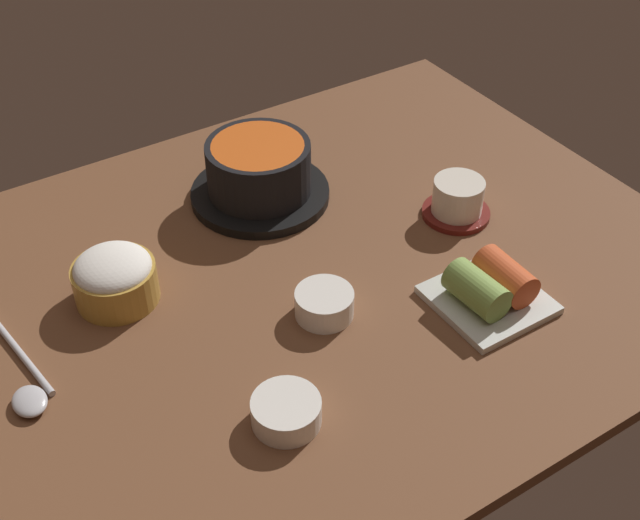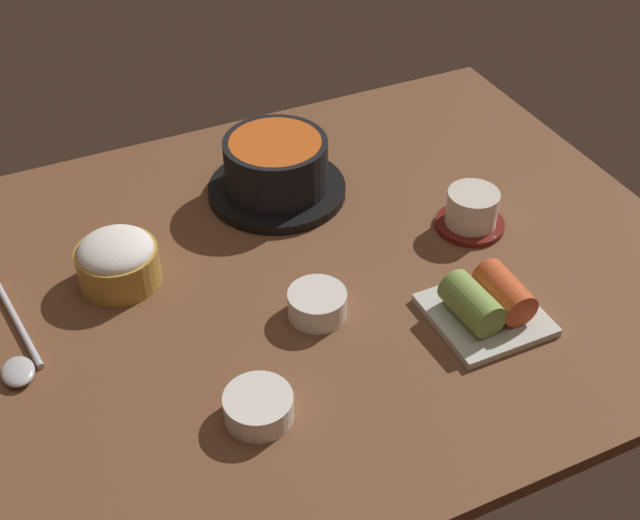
{
  "view_description": "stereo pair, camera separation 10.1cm",
  "coord_description": "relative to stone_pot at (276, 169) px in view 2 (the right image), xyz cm",
  "views": [
    {
      "loc": [
        -39.69,
        -67.39,
        70.63
      ],
      "look_at": [
        2.0,
        -2.0,
        5.0
      ],
      "focal_mm": 46.56,
      "sensor_mm": 36.0,
      "label": 1
    },
    {
      "loc": [
        -30.79,
        -72.27,
        70.63
      ],
      "look_at": [
        2.0,
        -2.0,
        5.0
      ],
      "focal_mm": 46.56,
      "sensor_mm": 36.0,
      "label": 2
    }
  ],
  "objects": [
    {
      "name": "banchan_cup_center",
      "position": [
        -5.17,
        -24.67,
        -2.34
      ],
      "size": [
        7.03,
        7.03,
        3.29
      ],
      "color": "white",
      "rests_on": "dining_table"
    },
    {
      "name": "stone_pot",
      "position": [
        0.0,
        0.0,
        0.0
      ],
      "size": [
        19.41,
        19.41,
        8.66
      ],
      "color": "black",
      "rests_on": "dining_table"
    },
    {
      "name": "side_bowl_near",
      "position": [
        -17.17,
        -36.05,
        -2.49
      ],
      "size": [
        7.37,
        7.37,
        2.99
      ],
      "color": "white",
      "rests_on": "dining_table"
    },
    {
      "name": "rice_bowl",
      "position": [
        -24.74,
        -8.86,
        -0.76
      ],
      "size": [
        10.07,
        10.07,
        6.6
      ],
      "color": "#B78C38",
      "rests_on": "dining_table"
    },
    {
      "name": "tea_cup_with_saucer",
      "position": [
        20.53,
        -17.97,
        -1.47
      ],
      "size": [
        9.29,
        9.29,
        5.54
      ],
      "color": "maroon",
      "rests_on": "dining_table"
    },
    {
      "name": "kimchi_plate",
      "position": [
        12.52,
        -33.65,
        -1.86
      ],
      "size": [
        12.65,
        12.65,
        5.39
      ],
      "color": "silver",
      "rests_on": "dining_table"
    },
    {
      "name": "spoon",
      "position": [
        -38.61,
        -16.83,
        -3.5
      ],
      "size": [
        4.6,
        19.38,
        1.35
      ],
      "color": "#B7B7BC",
      "rests_on": "dining_table"
    },
    {
      "name": "dining_table",
      "position": [
        -4.16,
        -17.01,
        -5.11
      ],
      "size": [
        100.0,
        76.0,
        2.0
      ],
      "primitive_type": "cube",
      "color": "brown",
      "rests_on": "ground"
    }
  ]
}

